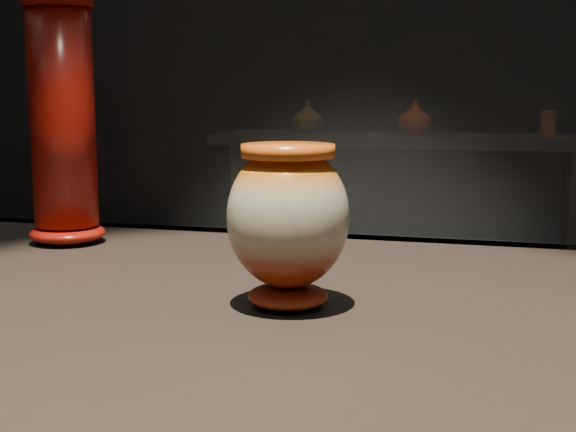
{
  "coord_description": "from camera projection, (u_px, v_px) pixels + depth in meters",
  "views": [
    {
      "loc": [
        0.4,
        -0.87,
        1.15
      ],
      "look_at": [
        0.17,
        -0.02,
        1.0
      ],
      "focal_mm": 50.0,
      "sensor_mm": 36.0,
      "label": 1
    }
  ],
  "objects": [
    {
      "name": "tall_vase",
      "position": [
        63.0,
        127.0,
        1.25
      ],
      "size": [
        0.13,
        0.13,
        0.38
      ],
      "rotation": [
        0.0,
        0.0,
        -0.12
      ],
      "color": "#A4150A",
      "rests_on": "display_plinth"
    },
    {
      "name": "back_vase_mid",
      "position": [
        415.0,
        118.0,
        4.15
      ],
      "size": [
        0.17,
        0.17,
        0.18
      ],
      "primitive_type": "imported",
      "rotation": [
        0.0,
        0.0,
        3.14
      ],
      "color": "maroon",
      "rests_on": "back_shelf"
    },
    {
      "name": "back_shelf",
      "position": [
        405.0,
        185.0,
        4.24
      ],
      "size": [
        2.0,
        0.6,
        0.9
      ],
      "color": "black",
      "rests_on": "ground"
    },
    {
      "name": "main_vase",
      "position": [
        288.0,
        219.0,
        0.89
      ],
      "size": [
        0.16,
        0.16,
        0.18
      ],
      "rotation": [
        0.0,
        0.0,
        0.18
      ],
      "color": "maroon",
      "rests_on": "display_plinth"
    },
    {
      "name": "back_vase_right",
      "position": [
        548.0,
        124.0,
        4.0
      ],
      "size": [
        0.08,
        0.08,
        0.13
      ],
      "primitive_type": "cylinder",
      "color": "brown",
      "rests_on": "back_shelf"
    },
    {
      "name": "back_vase_left",
      "position": [
        308.0,
        117.0,
        4.36
      ],
      "size": [
        0.21,
        0.21,
        0.17
      ],
      "primitive_type": "imported",
      "rotation": [
        0.0,
        0.0,
        1.93
      ],
      "color": "brown",
      "rests_on": "back_shelf"
    }
  ]
}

